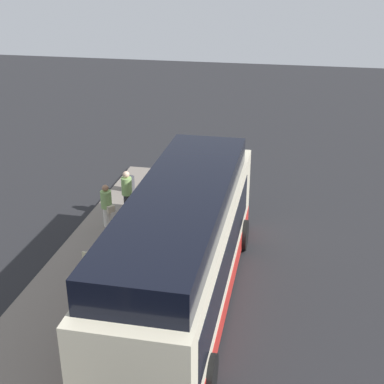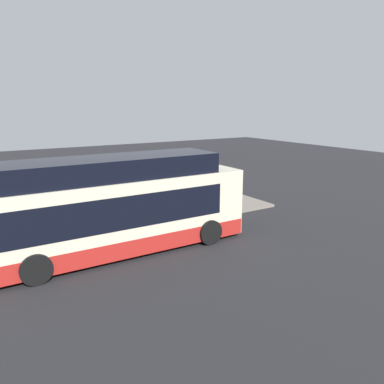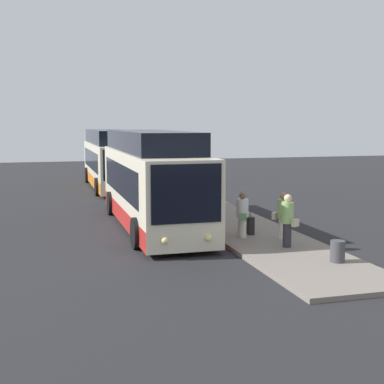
{
  "view_description": "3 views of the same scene",
  "coord_description": "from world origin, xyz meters",
  "px_view_note": "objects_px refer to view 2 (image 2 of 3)",
  "views": [
    {
      "loc": [
        -13.44,
        -2.93,
        9.51
      ],
      "look_at": [
        3.52,
        0.5,
        1.93
      ],
      "focal_mm": 50.0,
      "sensor_mm": 36.0,
      "label": 1
    },
    {
      "loc": [
        -5.54,
        -14.08,
        5.98
      ],
      "look_at": [
        3.52,
        0.5,
        1.93
      ],
      "focal_mm": 35.0,
      "sensor_mm": 36.0,
      "label": 2
    },
    {
      "loc": [
        21.05,
        -4.4,
        4.3
      ],
      "look_at": [
        3.52,
        0.5,
        1.93
      ],
      "focal_mm": 50.0,
      "sensor_mm": 36.0,
      "label": 3
    }
  ],
  "objects_px": {
    "passenger_waiting": "(187,193)",
    "sign_post": "(64,208)",
    "bus_lead": "(114,210)",
    "trash_bin": "(212,197)",
    "passenger_boarding": "(165,202)",
    "suitcase": "(153,212)",
    "passenger_with_bags": "(164,196)"
  },
  "relations": [
    {
      "from": "passenger_boarding",
      "to": "passenger_with_bags",
      "type": "relative_size",
      "value": 0.98
    },
    {
      "from": "passenger_waiting",
      "to": "sign_post",
      "type": "xyz_separation_m",
      "value": [
        -7.04,
        -1.45,
        0.54
      ]
    },
    {
      "from": "passenger_with_bags",
      "to": "sign_post",
      "type": "xyz_separation_m",
      "value": [
        -5.79,
        -1.84,
        0.6
      ]
    },
    {
      "from": "bus_lead",
      "to": "passenger_waiting",
      "type": "xyz_separation_m",
      "value": [
        5.53,
        3.52,
        -0.7
      ]
    },
    {
      "from": "bus_lead",
      "to": "trash_bin",
      "type": "relative_size",
      "value": 17.11
    },
    {
      "from": "passenger_waiting",
      "to": "suitcase",
      "type": "xyz_separation_m",
      "value": [
        -2.29,
        -0.43,
        -0.62
      ]
    },
    {
      "from": "passenger_waiting",
      "to": "passenger_boarding",
      "type": "bearing_deg",
      "value": -93.26
    },
    {
      "from": "passenger_waiting",
      "to": "trash_bin",
      "type": "bearing_deg",
      "value": 75.85
    },
    {
      "from": "sign_post",
      "to": "trash_bin",
      "type": "distance_m",
      "value": 9.51
    },
    {
      "from": "passenger_waiting",
      "to": "sign_post",
      "type": "relative_size",
      "value": 0.76
    },
    {
      "from": "bus_lead",
      "to": "suitcase",
      "type": "bearing_deg",
      "value": 43.74
    },
    {
      "from": "passenger_boarding",
      "to": "trash_bin",
      "type": "distance_m",
      "value": 4.33
    },
    {
      "from": "bus_lead",
      "to": "passenger_boarding",
      "type": "bearing_deg",
      "value": 35.26
    },
    {
      "from": "passenger_waiting",
      "to": "suitcase",
      "type": "height_order",
      "value": "passenger_waiting"
    },
    {
      "from": "passenger_waiting",
      "to": "passenger_with_bags",
      "type": "xyz_separation_m",
      "value": [
        -1.25,
        0.39,
        -0.06
      ]
    },
    {
      "from": "passenger_boarding",
      "to": "trash_bin",
      "type": "bearing_deg",
      "value": 129.43
    },
    {
      "from": "passenger_waiting",
      "to": "bus_lead",
      "type": "bearing_deg",
      "value": -87.18
    },
    {
      "from": "sign_post",
      "to": "passenger_boarding",
      "type": "bearing_deg",
      "value": 5.84
    },
    {
      "from": "passenger_boarding",
      "to": "suitcase",
      "type": "height_order",
      "value": "passenger_boarding"
    },
    {
      "from": "suitcase",
      "to": "passenger_boarding",
      "type": "bearing_deg",
      "value": -46.93
    },
    {
      "from": "passenger_boarding",
      "to": "passenger_waiting",
      "type": "distance_m",
      "value": 2.06
    },
    {
      "from": "bus_lead",
      "to": "trash_bin",
      "type": "xyz_separation_m",
      "value": [
        7.7,
        4.13,
        -1.33
      ]
    },
    {
      "from": "bus_lead",
      "to": "sign_post",
      "type": "bearing_deg",
      "value": 125.95
    },
    {
      "from": "bus_lead",
      "to": "trash_bin",
      "type": "distance_m",
      "value": 8.84
    },
    {
      "from": "bus_lead",
      "to": "trash_bin",
      "type": "bearing_deg",
      "value": 28.17
    },
    {
      "from": "suitcase",
      "to": "trash_bin",
      "type": "distance_m",
      "value": 4.59
    },
    {
      "from": "passenger_with_bags",
      "to": "suitcase",
      "type": "bearing_deg",
      "value": 77.03
    },
    {
      "from": "bus_lead",
      "to": "suitcase",
      "type": "relative_size",
      "value": 12.17
    },
    {
      "from": "passenger_waiting",
      "to": "sign_post",
      "type": "height_order",
      "value": "sign_post"
    },
    {
      "from": "passenger_waiting",
      "to": "suitcase",
      "type": "relative_size",
      "value": 1.96
    },
    {
      "from": "passenger_boarding",
      "to": "passenger_with_bags",
      "type": "distance_m",
      "value": 1.44
    },
    {
      "from": "passenger_with_bags",
      "to": "trash_bin",
      "type": "distance_m",
      "value": 3.47
    }
  ]
}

